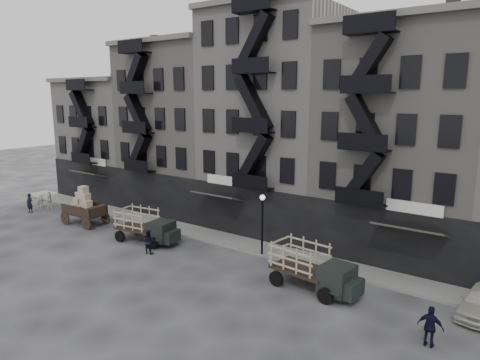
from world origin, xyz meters
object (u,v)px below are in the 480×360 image
Objects in this scene: horse at (44,199)px; pedestrian_mid at (148,242)px; pedestrian_west at (30,203)px; wagon at (83,203)px; policeman at (430,327)px; stake_truck_east at (313,265)px; stake_truck_west at (146,223)px.

horse is 1.24× the size of pedestrian_mid.
horse is 1.66m from pedestrian_west.
wagon reaches higher than policeman.
stake_truck_east is at bearing -107.08° from horse.
stake_truck_east reaches higher than policeman.
horse is 0.41× the size of stake_truck_west.
stake_truck_east is at bearing 177.01° from pedestrian_mid.
stake_truck_west is 2.75× the size of policeman.
stake_truck_west is 0.97× the size of stake_truck_east.
policeman is (27.88, -2.14, -0.91)m from wagon.
stake_truck_west is at bearing -4.44° from policeman.
wagon is at bearing -10.61° from pedestrian_west.
pedestrian_mid is 18.32m from policeman.
wagon is 2.10× the size of policeman.
horse is 1.12× the size of policeman.
horse is 1.15× the size of pedestrian_west.
stake_truck_east is 2.85× the size of policeman.
stake_truck_west is at bearing -14.26° from pedestrian_west.
pedestrian_west is at bearing -12.63° from pedestrian_mid.
wagon is 2.15× the size of pedestrian_west.
wagon is 0.74× the size of stake_truck_east.
pedestrian_mid is at bearing -113.13° from horse.
horse is 17.27m from pedestrian_mid.
wagon is at bearing -2.93° from policeman.
pedestrian_west is at bearing -172.07° from stake_truck_east.
stake_truck_east is 11.81m from pedestrian_mid.
pedestrian_west reaches higher than horse.
stake_truck_west is 20.33m from policeman.
horse is 0.39× the size of stake_truck_east.
stake_truck_east is 2.92× the size of pedestrian_west.
wagon is at bearing -111.24° from horse.
pedestrian_mid is at bearing -45.42° from stake_truck_west.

